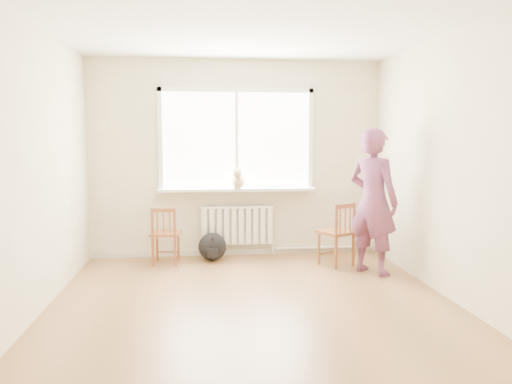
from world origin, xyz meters
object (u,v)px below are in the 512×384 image
object	(u,v)px
chair_right	(339,234)
backpack	(212,247)
cat	(238,180)
chair_left	(165,236)
person	(373,202)

from	to	relation	value
chair_right	backpack	xyz separation A→B (m)	(-1.60, 0.47, -0.22)
chair_right	cat	distance (m)	1.52
chair_left	person	size ratio (longest dim) A/B	0.43
chair_left	chair_right	distance (m)	2.23
chair_left	backpack	size ratio (longest dim) A/B	2.01
chair_right	person	bearing A→B (deg)	100.89
chair_right	cat	xyz separation A→B (m)	(-1.24, 0.59, 0.66)
chair_left	backpack	xyz separation A→B (m)	(0.61, 0.14, -0.19)
chair_left	backpack	distance (m)	0.66
chair_right	person	world-z (taller)	person
chair_left	cat	size ratio (longest dim) A/B	1.69
chair_left	cat	xyz separation A→B (m)	(0.96, 0.26, 0.69)
chair_right	person	size ratio (longest dim) A/B	0.47
backpack	person	bearing A→B (deg)	-23.95
person	cat	bearing A→B (deg)	19.93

